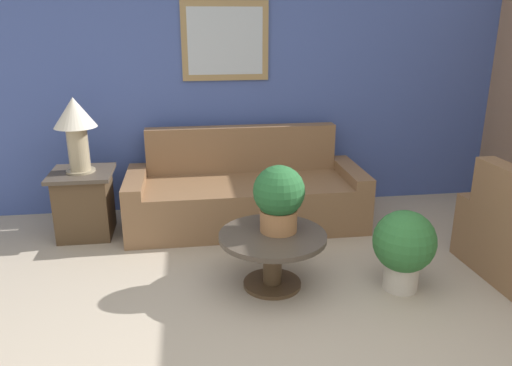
# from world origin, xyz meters

# --- Properties ---
(wall_back) EXTENTS (7.70, 0.09, 2.60)m
(wall_back) POSITION_xyz_m (-0.00, 2.94, 1.31)
(wall_back) COLOR #42569E
(wall_back) RESTS_ON ground_plane
(couch_main) EXTENTS (2.28, 0.89, 0.92)m
(couch_main) POSITION_xyz_m (0.07, 2.38, 0.29)
(couch_main) COLOR brown
(couch_main) RESTS_ON ground_plane
(coffee_table) EXTENTS (0.81, 0.81, 0.43)m
(coffee_table) POSITION_xyz_m (0.12, 1.12, 0.31)
(coffee_table) COLOR #4C3823
(coffee_table) RESTS_ON ground_plane
(side_table) EXTENTS (0.56, 0.56, 0.62)m
(side_table) POSITION_xyz_m (-1.45, 2.31, 0.32)
(side_table) COLOR #4C3823
(side_table) RESTS_ON ground_plane
(table_lamp) EXTENTS (0.37, 0.37, 0.68)m
(table_lamp) POSITION_xyz_m (-1.45, 2.31, 1.07)
(table_lamp) COLOR tan
(table_lamp) RESTS_ON side_table
(potted_plant_on_table) EXTENTS (0.39, 0.39, 0.51)m
(potted_plant_on_table) POSITION_xyz_m (0.18, 1.18, 0.70)
(potted_plant_on_table) COLOR #9E6B42
(potted_plant_on_table) RESTS_ON coffee_table
(potted_plant_floor) EXTENTS (0.47, 0.47, 0.62)m
(potted_plant_floor) POSITION_xyz_m (1.08, 0.95, 0.35)
(potted_plant_floor) COLOR beige
(potted_plant_floor) RESTS_ON ground_plane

